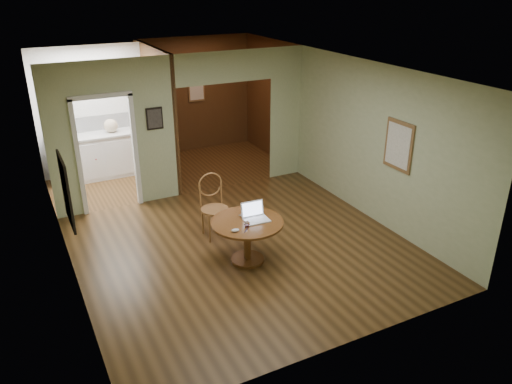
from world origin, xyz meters
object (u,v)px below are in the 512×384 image
dining_table (247,232)px  open_laptop (255,215)px  closed_laptop (253,215)px  chair (213,202)px

dining_table → open_laptop: size_ratio=2.92×
dining_table → closed_laptop: 0.28m
chair → closed_laptop: bearing=-71.3°
chair → closed_laptop: size_ratio=2.98×
open_laptop → dining_table: bearing=-170.0°
chair → open_laptop: (0.25, -1.00, 0.14)m
chair → closed_laptop: (0.28, -0.89, 0.09)m
dining_table → closed_laptop: (0.16, 0.13, 0.19)m
chair → open_laptop: size_ratio=2.91×
closed_laptop → open_laptop: bearing=-117.2°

